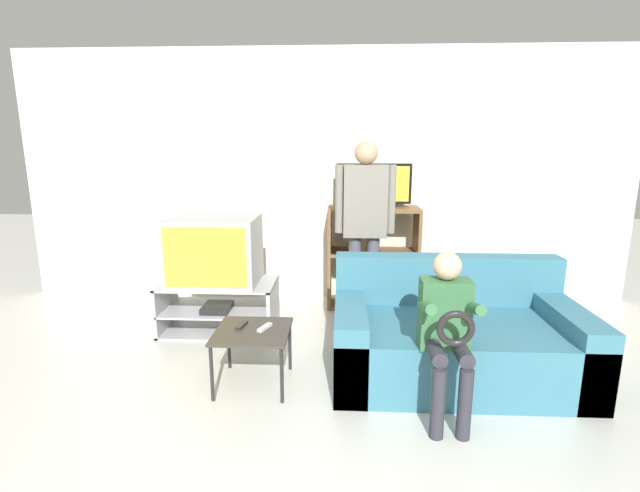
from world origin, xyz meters
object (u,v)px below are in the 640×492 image
object	(u,v)px
remote_control_black	(242,325)
remote_control_white	(265,327)
person_seated_child	(447,324)
media_shelf	(372,256)
television_flat	(374,187)
couch	(454,338)
person_standing_adult	(365,216)
television_main	(214,250)
tv_stand	(219,307)
snack_table	(253,336)

from	to	relation	value
remote_control_black	remote_control_white	world-z (taller)	same
remote_control_white	person_seated_child	bearing A→B (deg)	5.32
media_shelf	television_flat	distance (m)	0.71
media_shelf	television_flat	bearing A→B (deg)	-120.25
couch	person_standing_adult	bearing A→B (deg)	124.45
media_shelf	remote_control_black	distance (m)	1.92
couch	person_seated_child	distance (m)	0.68
television_main	person_standing_adult	xyz separation A→B (m)	(1.32, 0.17, 0.28)
television_main	remote_control_white	world-z (taller)	television_main
media_shelf	person_seated_child	distance (m)	2.04
tv_stand	couch	size ratio (longest dim) A/B	0.58
tv_stand	television_flat	xyz separation A→B (m)	(1.40, 0.73, 1.01)
remote_control_white	person_standing_adult	world-z (taller)	person_standing_adult
remote_control_white	couch	xyz separation A→B (m)	(1.34, 0.21, -0.14)
media_shelf	remote_control_white	distance (m)	1.86
remote_control_black	person_standing_adult	xyz separation A→B (m)	(0.89, 1.08, 0.61)
person_seated_child	person_standing_adult	bearing A→B (deg)	106.33
remote_control_black	person_seated_child	world-z (taller)	person_seated_child
tv_stand	remote_control_white	xyz separation A→B (m)	(0.57, -0.92, 0.19)
television_main	remote_control_black	size ratio (longest dim) A/B	5.36
snack_table	person_seated_child	world-z (taller)	person_seated_child
snack_table	remote_control_white	xyz separation A→B (m)	(0.08, 0.03, 0.05)
television_flat	remote_control_black	xyz separation A→B (m)	(-1.00, -1.62, -0.82)
television_flat	remote_control_black	world-z (taller)	television_flat
person_seated_child	remote_control_white	bearing A→B (deg)	163.03
person_standing_adult	couch	bearing A→B (deg)	-55.55
couch	remote_control_black	bearing A→B (deg)	-173.26
television_flat	person_seated_child	bearing A→B (deg)	-80.79
tv_stand	media_shelf	bearing A→B (deg)	27.61
person_seated_child	television_main	bearing A→B (deg)	143.63
tv_stand	person_standing_adult	size ratio (longest dim) A/B	0.60
snack_table	person_seated_child	bearing A→B (deg)	-14.73
snack_table	tv_stand	bearing A→B (deg)	117.38
television_main	snack_table	xyz separation A→B (m)	(0.52, -0.97, -0.37)
snack_table	remote_control_black	distance (m)	0.12
remote_control_white	couch	world-z (taller)	couch
media_shelf	television_flat	world-z (taller)	television_flat
media_shelf	snack_table	size ratio (longest dim) A/B	2.03
snack_table	television_flat	bearing A→B (deg)	61.46
snack_table	couch	size ratio (longest dim) A/B	0.29
person_standing_adult	media_shelf	bearing A→B (deg)	78.43
person_standing_adult	television_main	bearing A→B (deg)	-172.50
television_flat	couch	bearing A→B (deg)	-70.31
tv_stand	couch	bearing A→B (deg)	-20.37
tv_stand	television_main	world-z (taller)	television_main
media_shelf	television_flat	size ratio (longest dim) A/B	1.39
couch	snack_table	bearing A→B (deg)	-170.54
media_shelf	remote_control_black	bearing A→B (deg)	-121.67
television_main	couch	distance (m)	2.13
snack_table	couch	world-z (taller)	couch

